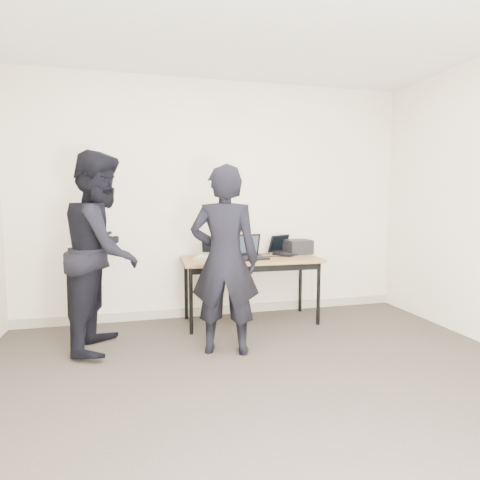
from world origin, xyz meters
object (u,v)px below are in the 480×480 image
object	(u,v)px
desk	(251,263)
person_typist	(225,260)
laptop_center	(249,253)
laptop_right	(285,250)
equipment_box	(298,247)
person_observer	(102,251)
laptop_beige	(212,254)
leather_satchel	(231,245)

from	to	relation	value
desk	person_typist	world-z (taller)	person_typist
desk	laptop_center	bearing A→B (deg)	-140.63
laptop_right	equipment_box	distance (m)	0.17
laptop_right	person_observer	world-z (taller)	person_observer
laptop_beige	equipment_box	distance (m)	1.08
equipment_box	leather_satchel	bearing A→B (deg)	177.47
laptop_center	laptop_right	size ratio (longest dim) A/B	0.93
laptop_center	equipment_box	distance (m)	0.69
desk	person_observer	xyz separation A→B (m)	(-1.52, -0.37, 0.23)
laptop_right	person_typist	world-z (taller)	person_typist
person_typist	equipment_box	bearing A→B (deg)	-120.74
laptop_right	person_observer	distance (m)	2.06
desk	equipment_box	world-z (taller)	equipment_box
leather_satchel	person_observer	size ratio (longest dim) A/B	0.21
laptop_beige	equipment_box	xyz separation A→B (m)	(1.06, 0.17, 0.03)
leather_satchel	person_observer	bearing A→B (deg)	-160.68
leather_satchel	person_observer	world-z (taller)	person_observer
laptop_center	person_observer	size ratio (longest dim) A/B	0.21
laptop_beige	person_typist	bearing A→B (deg)	-68.60
laptop_beige	person_typist	xyz separation A→B (m)	(-0.03, -0.80, 0.06)
desk	person_typist	size ratio (longest dim) A/B	0.91
laptop_center	equipment_box	size ratio (longest dim) A/B	1.31
person_typist	laptop_beige	bearing A→B (deg)	-74.59
leather_satchel	equipment_box	distance (m)	0.81
laptop_right	desk	bearing A→B (deg)	173.93
laptop_center	person_observer	bearing A→B (deg)	-174.24
laptop_right	laptop_center	bearing A→B (deg)	175.05
person_typist	person_observer	xyz separation A→B (m)	(-1.05, 0.41, 0.06)
desk	laptop_beige	xyz separation A→B (m)	(-0.43, 0.02, 0.11)
laptop_beige	leather_satchel	world-z (taller)	laptop_beige
laptop_beige	laptop_center	distance (m)	0.41
desk	laptop_center	distance (m)	0.12
laptop_center	leather_satchel	size ratio (longest dim) A/B	1.00
laptop_beige	leather_satchel	size ratio (longest dim) A/B	1.11
laptop_right	person_observer	bearing A→B (deg)	167.80
leather_satchel	laptop_center	bearing A→B (deg)	-64.14
person_observer	laptop_right	bearing A→B (deg)	-64.64
desk	laptop_center	xyz separation A→B (m)	(-0.03, -0.02, 0.12)
person_typist	laptop_center	bearing A→B (deg)	-102.20
laptop_center	leather_satchel	distance (m)	0.30
leather_satchel	equipment_box	xyz separation A→B (m)	(0.81, -0.04, -0.04)
laptop_beige	laptop_right	xyz separation A→B (m)	(0.89, 0.17, -0.00)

